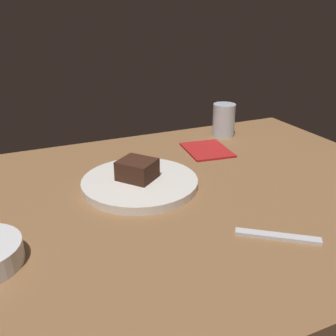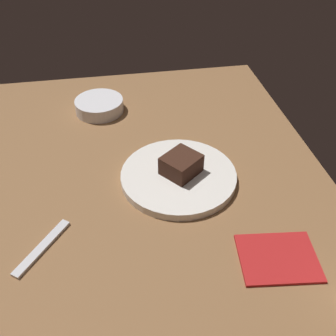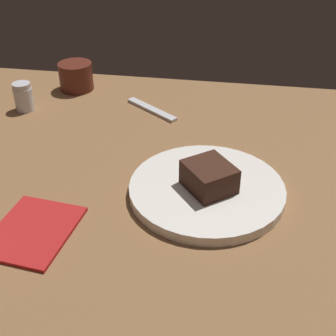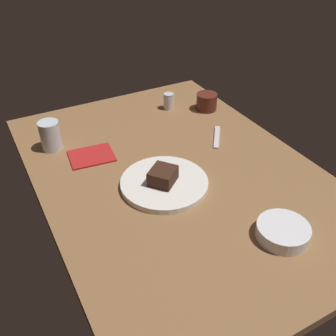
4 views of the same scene
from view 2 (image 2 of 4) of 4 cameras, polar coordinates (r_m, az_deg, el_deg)
name	(u,v)px [view 2 (image 2 of 4)]	position (r cm, az deg, el deg)	size (l,w,h in cm)	color
dining_table	(152,202)	(89.77, -2.29, -4.84)	(120.00, 84.00, 3.00)	brown
dessert_plate	(178,176)	(92.43, 1.50, -1.19)	(26.57, 26.57, 1.87)	white
chocolate_cake_slice	(181,165)	(90.72, 1.88, 0.50)	(7.04, 7.86, 4.47)	#381E14
side_bowl	(99,106)	(117.87, -9.72, 8.72)	(13.66, 13.66, 3.68)	silver
dessert_spoon	(42,248)	(82.30, -17.44, -10.72)	(15.00, 1.80, 0.70)	silver
folded_napkin	(278,258)	(79.91, 15.35, -12.20)	(11.72, 14.58, 0.60)	#B21E1E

